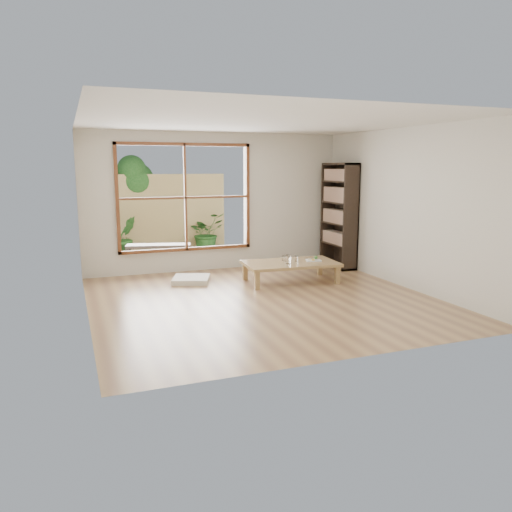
{
  "coord_description": "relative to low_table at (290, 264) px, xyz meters",
  "views": [
    {
      "loc": [
        -2.68,
        -6.76,
        1.99
      ],
      "look_at": [
        0.13,
        0.64,
        0.55
      ],
      "focal_mm": 35.0,
      "sensor_mm": 36.0,
      "label": 1
    }
  ],
  "objects": [
    {
      "name": "low_table",
      "position": [
        0.0,
        0.0,
        0.0
      ],
      "size": [
        1.65,
        1.01,
        0.35
      ],
      "rotation": [
        0.0,
        0.0,
        -0.07
      ],
      "color": "#98764A",
      "rests_on": "ground"
    },
    {
      "name": "shrub_right",
      "position": [
        -0.59,
        3.35,
        0.17
      ],
      "size": [
        1.02,
        0.97,
        0.89
      ],
      "primitive_type": "imported",
      "rotation": [
        0.0,
        0.0,
        0.43
      ],
      "color": "#326424",
      "rests_on": "deck"
    },
    {
      "name": "glass_small",
      "position": [
        -0.04,
        0.1,
        0.09
      ],
      "size": [
        0.07,
        0.07,
        0.09
      ],
      "primitive_type": "cylinder",
      "color": "silver",
      "rests_on": "low_table"
    },
    {
      "name": "glass_tall",
      "position": [
        -0.1,
        -0.13,
        0.12
      ],
      "size": [
        0.08,
        0.08,
        0.16
      ],
      "primitive_type": "cylinder",
      "color": "silver",
      "rests_on": "low_table"
    },
    {
      "name": "garden_bench",
      "position": [
        -1.88,
        2.26,
        0.06
      ],
      "size": [
        1.33,
        0.67,
        0.4
      ],
      "rotation": [
        0.0,
        0.0,
        -0.25
      ],
      "color": "black",
      "rests_on": "deck"
    },
    {
      "name": "garden_tree",
      "position": [
        -2.16,
        3.94,
        1.32
      ],
      "size": [
        1.04,
        0.85,
        2.22
      ],
      "color": "#4C3D2D",
      "rests_on": "ground"
    },
    {
      "name": "shrub_left",
      "position": [
        -2.42,
        3.17,
        0.17
      ],
      "size": [
        0.61,
        0.56,
        0.9
      ],
      "primitive_type": "imported",
      "rotation": [
        0.0,
        0.0,
        0.39
      ],
      "color": "#326424",
      "rests_on": "deck"
    },
    {
      "name": "glass_mid",
      "position": [
        0.13,
        0.05,
        0.09
      ],
      "size": [
        0.06,
        0.06,
        0.09
      ],
      "primitive_type": "cylinder",
      "color": "silver",
      "rests_on": "low_table"
    },
    {
      "name": "bookshelf",
      "position": [
        1.44,
        0.87,
        0.71
      ],
      "size": [
        0.33,
        0.92,
        2.04
      ],
      "primitive_type": "cube",
      "color": "black",
      "rests_on": "ground"
    },
    {
      "name": "floor_cushion",
      "position": [
        -1.61,
        0.6,
        -0.26
      ],
      "size": [
        0.78,
        0.78,
        0.09
      ],
      "primitive_type": "cube",
      "rotation": [
        0.0,
        0.0,
        -0.35
      ],
      "color": "beige",
      "rests_on": "ground"
    },
    {
      "name": "ground",
      "position": [
        -0.88,
        -0.92,
        -0.31
      ],
      "size": [
        5.0,
        5.0,
        0.0
      ],
      "primitive_type": "plane",
      "color": "tan",
      "rests_on": "ground"
    },
    {
      "name": "food_tray",
      "position": [
        0.43,
        -0.03,
        0.06
      ],
      "size": [
        0.3,
        0.25,
        0.08
      ],
      "rotation": [
        0.0,
        0.0,
        -0.31
      ],
      "color": "white",
      "rests_on": "low_table"
    },
    {
      "name": "glass_short",
      "position": [
        -0.04,
        0.2,
        0.08
      ],
      "size": [
        0.07,
        0.07,
        0.09
      ],
      "primitive_type": "cylinder",
      "color": "silver",
      "rests_on": "low_table"
    },
    {
      "name": "deck",
      "position": [
        -1.48,
        2.64,
        -0.31
      ],
      "size": [
        2.8,
        2.0,
        0.05
      ],
      "primitive_type": "cube",
      "color": "#382F29",
      "rests_on": "ground"
    },
    {
      "name": "bamboo_fence",
      "position": [
        -1.48,
        3.64,
        0.59
      ],
      "size": [
        2.8,
        0.06,
        1.8
      ],
      "primitive_type": "cube",
      "color": "tan",
      "rests_on": "ground"
    }
  ]
}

